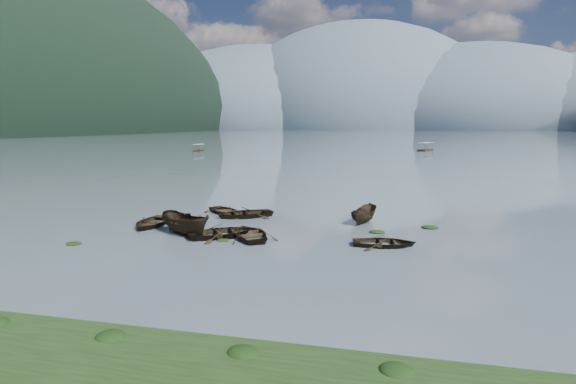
% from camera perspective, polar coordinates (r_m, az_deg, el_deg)
% --- Properties ---
extents(ground_plane, '(2400.00, 2400.00, 0.00)m').
position_cam_1_polar(ground_plane, '(27.85, -5.62, -7.64)').
color(ground_plane, slate).
extents(near_shore, '(60.00, 6.00, 0.50)m').
position_cam_1_polar(near_shore, '(16.20, -22.73, -20.66)').
color(near_shore, black).
rests_on(near_shore, ground).
extents(haze_mtn_a, '(520.00, 520.00, 280.00)m').
position_cam_1_polar(haze_mtn_a, '(963.56, -3.20, 8.01)').
color(haze_mtn_a, '#475666').
rests_on(haze_mtn_a, ground).
extents(haze_mtn_b, '(520.00, 520.00, 340.00)m').
position_cam_1_polar(haze_mtn_b, '(927.90, 8.86, 7.90)').
color(haze_mtn_b, '#475666').
rests_on(haze_mtn_b, ground).
extents(haze_mtn_c, '(520.00, 520.00, 260.00)m').
position_cam_1_polar(haze_mtn_c, '(934.64, 21.28, 7.44)').
color(haze_mtn_c, '#475666').
rests_on(haze_mtn_c, ground).
extents(haze_mtn_d, '(520.00, 520.00, 220.00)m').
position_cam_1_polar(haze_mtn_d, '(976.34, 31.86, 6.76)').
color(haze_mtn_d, '#475666').
rests_on(haze_mtn_d, ground).
extents(rowboat_0, '(3.60, 4.79, 0.94)m').
position_cam_1_polar(rowboat_0, '(36.42, -16.92, -4.12)').
color(rowboat_0, black).
rests_on(rowboat_0, ground).
extents(rowboat_1, '(5.90, 5.60, 0.99)m').
position_cam_1_polar(rowboat_1, '(31.82, -8.27, -5.64)').
color(rowboat_1, black).
rests_on(rowboat_1, ground).
extents(rowboat_2, '(5.14, 3.95, 1.88)m').
position_cam_1_polar(rowboat_2, '(32.86, -12.79, -5.31)').
color(rowboat_2, black).
rests_on(rowboat_2, ground).
extents(rowboat_3, '(5.13, 5.55, 0.94)m').
position_cam_1_polar(rowboat_3, '(31.40, -4.84, -5.77)').
color(rowboat_3, black).
rests_on(rowboat_3, ground).
extents(rowboat_4, '(4.40, 3.41, 0.84)m').
position_cam_1_polar(rowboat_4, '(29.78, 12.13, -6.72)').
color(rowboat_4, black).
rests_on(rowboat_4, ground).
extents(rowboat_6, '(4.88, 4.72, 0.82)m').
position_cam_1_polar(rowboat_6, '(40.22, -8.07, -2.66)').
color(rowboat_6, black).
rests_on(rowboat_6, ground).
extents(rowboat_7, '(5.86, 5.55, 0.99)m').
position_cam_1_polar(rowboat_7, '(38.31, -5.51, -3.17)').
color(rowboat_7, black).
rests_on(rowboat_7, ground).
extents(rowboat_8, '(2.47, 4.11, 1.49)m').
position_cam_1_polar(rowboat_8, '(36.60, 9.54, -3.81)').
color(rowboat_8, black).
rests_on(rowboat_8, ground).
extents(weed_clump_0, '(1.04, 0.85, 0.23)m').
position_cam_1_polar(weed_clump_0, '(32.68, -25.56, -6.02)').
color(weed_clump_0, black).
rests_on(weed_clump_0, ground).
extents(weed_clump_1, '(0.88, 0.70, 0.19)m').
position_cam_1_polar(weed_clump_1, '(30.72, -8.27, -6.15)').
color(weed_clump_1, black).
rests_on(weed_clump_1, ground).
extents(weed_clump_2, '(1.29, 1.04, 0.28)m').
position_cam_1_polar(weed_clump_2, '(32.32, -5.79, -5.37)').
color(weed_clump_2, black).
rests_on(weed_clump_2, ground).
extents(weed_clump_3, '(0.89, 0.75, 0.20)m').
position_cam_1_polar(weed_clump_3, '(36.96, 9.22, -3.67)').
color(weed_clump_3, black).
rests_on(weed_clump_3, ground).
extents(weed_clump_4, '(1.16, 0.92, 0.24)m').
position_cam_1_polar(weed_clump_4, '(33.24, 11.25, -5.10)').
color(weed_clump_4, black).
rests_on(weed_clump_4, ground).
extents(weed_clump_5, '(0.91, 0.73, 0.19)m').
position_cam_1_polar(weed_clump_5, '(34.12, -12.62, -4.79)').
color(weed_clump_5, black).
rests_on(weed_clump_5, ground).
extents(weed_clump_6, '(1.03, 0.86, 0.22)m').
position_cam_1_polar(weed_clump_6, '(37.67, -6.57, -3.39)').
color(weed_clump_6, black).
rests_on(weed_clump_6, ground).
extents(weed_clump_7, '(1.26, 1.01, 0.27)m').
position_cam_1_polar(weed_clump_7, '(35.66, 17.56, -4.41)').
color(weed_clump_7, black).
rests_on(weed_clump_7, ground).
extents(pontoon_left, '(2.84, 5.54, 2.04)m').
position_cam_1_polar(pontoon_left, '(137.29, -11.26, 5.10)').
color(pontoon_left, black).
rests_on(pontoon_left, ground).
extents(pontoon_centre, '(5.31, 6.64, 2.37)m').
position_cam_1_polar(pontoon_centre, '(144.65, 17.05, 5.05)').
color(pontoon_centre, black).
rests_on(pontoon_centre, ground).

